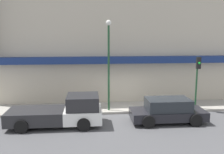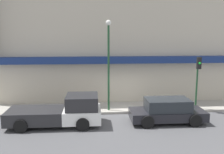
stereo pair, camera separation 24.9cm
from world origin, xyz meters
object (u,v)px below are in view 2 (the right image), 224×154
parked_car (167,111)px  street_lamp (109,56)px  traffic_light (198,73)px  fire_hydrant (88,105)px  pickup_truck (61,112)px

parked_car → street_lamp: 5.16m
parked_car → traffic_light: (2.68, 2.08, 1.92)m
parked_car → street_lamp: street_lamp is taller
traffic_light → street_lamp: bearing=178.3°
traffic_light → fire_hydrant: bearing=177.5°
pickup_truck → fire_hydrant: bearing=58.8°
fire_hydrant → parked_car: bearing=-26.8°
parked_car → fire_hydrant: bearing=155.0°
street_lamp → traffic_light: size_ratio=1.67×
parked_car → traffic_light: size_ratio=1.24×
fire_hydrant → street_lamp: 3.68m
pickup_truck → parked_car: (6.30, 0.00, -0.07)m
pickup_truck → traffic_light: bearing=14.2°
fire_hydrant → traffic_light: traffic_light is taller
street_lamp → parked_car: bearing=-33.7°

